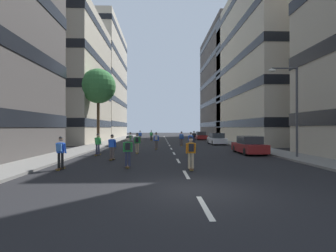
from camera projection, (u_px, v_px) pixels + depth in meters
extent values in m
plane|color=black|center=(169.00, 144.00, 35.25)|extent=(156.59, 156.59, 0.00)
cube|color=gray|center=(108.00, 142.00, 38.20)|extent=(2.71, 71.77, 0.14)
cube|color=gray|center=(226.00, 142.00, 38.81)|extent=(2.71, 71.77, 0.14)
cube|color=silver|center=(205.00, 207.00, 7.17)|extent=(0.16, 2.20, 0.01)
cube|color=silver|center=(186.00, 174.00, 12.16)|extent=(0.16, 2.20, 0.01)
cube|color=silver|center=(178.00, 161.00, 17.16)|extent=(0.16, 2.20, 0.01)
cube|color=silver|center=(174.00, 153.00, 22.16)|extent=(0.16, 2.20, 0.01)
cube|color=silver|center=(171.00, 149.00, 27.15)|extent=(0.16, 2.20, 0.01)
cube|color=silver|center=(169.00, 145.00, 32.15)|extent=(0.16, 2.20, 0.01)
cube|color=silver|center=(168.00, 143.00, 37.15)|extent=(0.16, 2.20, 0.01)
cube|color=silver|center=(167.00, 141.00, 42.14)|extent=(0.16, 2.20, 0.01)
cube|color=silver|center=(166.00, 140.00, 47.14)|extent=(0.16, 2.20, 0.01)
cube|color=silver|center=(166.00, 139.00, 52.14)|extent=(0.16, 2.20, 0.01)
cube|color=silver|center=(165.00, 138.00, 57.13)|extent=(0.16, 2.20, 0.01)
cube|color=silver|center=(165.00, 137.00, 62.13)|extent=(0.16, 2.20, 0.01)
cube|color=silver|center=(164.00, 136.00, 67.13)|extent=(0.16, 2.20, 0.01)
cube|color=#B2A893|center=(46.00, 80.00, 38.95)|extent=(16.71, 17.08, 19.17)
cube|color=black|center=(46.00, 124.00, 38.90)|extent=(16.83, 17.20, 1.10)
cube|color=black|center=(46.00, 92.00, 38.93)|extent=(16.83, 17.20, 1.10)
cube|color=black|center=(46.00, 61.00, 38.97)|extent=(16.83, 17.20, 1.10)
cube|color=black|center=(46.00, 30.00, 39.00)|extent=(16.83, 17.20, 1.10)
cube|color=#BCB29E|center=(85.00, 83.00, 59.33)|extent=(16.71, 22.70, 25.45)
cube|color=black|center=(85.00, 124.00, 59.27)|extent=(16.83, 22.82, 1.10)
cube|color=black|center=(85.00, 102.00, 59.30)|extent=(16.83, 22.82, 1.10)
cube|color=black|center=(85.00, 81.00, 59.33)|extent=(16.83, 22.82, 1.10)
cube|color=black|center=(85.00, 59.00, 59.37)|extent=(16.83, 22.82, 1.10)
cube|color=black|center=(85.00, 37.00, 59.40)|extent=(16.83, 22.82, 1.10)
cube|color=#BCB29E|center=(286.00, 67.00, 40.23)|extent=(16.71, 23.59, 23.79)
cube|color=black|center=(286.00, 124.00, 40.17)|extent=(16.83, 23.71, 1.10)
cube|color=black|center=(286.00, 94.00, 40.21)|extent=(16.83, 23.71, 1.10)
cube|color=black|center=(285.00, 64.00, 40.24)|extent=(16.83, 23.71, 1.10)
cube|color=black|center=(285.00, 34.00, 40.27)|extent=(16.83, 23.71, 1.10)
cube|color=black|center=(285.00, 4.00, 40.30)|extent=(16.83, 23.71, 1.10)
cube|color=#4C4744|center=(243.00, 85.00, 60.60)|extent=(16.71, 23.81, 24.99)
cube|color=black|center=(243.00, 125.00, 60.54)|extent=(16.83, 23.93, 1.10)
cube|color=black|center=(243.00, 104.00, 60.57)|extent=(16.83, 23.93, 1.10)
cube|color=black|center=(243.00, 83.00, 60.60)|extent=(16.83, 23.93, 1.10)
cube|color=black|center=(243.00, 62.00, 60.64)|extent=(16.83, 23.93, 1.10)
cube|color=black|center=(243.00, 41.00, 60.67)|extent=(16.83, 23.93, 1.10)
cube|color=maroon|center=(201.00, 137.00, 47.36)|extent=(1.80, 4.40, 0.70)
cube|color=#2D3338|center=(201.00, 133.00, 47.21)|extent=(1.60, 2.10, 0.64)
cylinder|color=black|center=(195.00, 138.00, 48.78)|extent=(0.22, 0.64, 0.64)
cylinder|color=black|center=(204.00, 138.00, 48.83)|extent=(0.22, 0.64, 0.64)
cylinder|color=black|center=(197.00, 138.00, 45.88)|extent=(0.22, 0.64, 0.64)
cylinder|color=black|center=(206.00, 138.00, 45.93)|extent=(0.22, 0.64, 0.64)
cube|color=silver|center=(217.00, 140.00, 34.11)|extent=(1.80, 4.40, 0.70)
cube|color=#2D3338|center=(217.00, 135.00, 33.97)|extent=(1.60, 2.10, 0.64)
cylinder|color=black|center=(209.00, 141.00, 35.53)|extent=(0.22, 0.64, 0.64)
cylinder|color=black|center=(220.00, 141.00, 35.59)|extent=(0.22, 0.64, 0.64)
cylinder|color=black|center=(213.00, 143.00, 32.63)|extent=(0.22, 0.64, 0.64)
cylinder|color=black|center=(225.00, 143.00, 32.69)|extent=(0.22, 0.64, 0.64)
cube|color=maroon|center=(249.00, 148.00, 21.79)|extent=(1.80, 4.40, 0.70)
cube|color=#2D3338|center=(250.00, 140.00, 21.65)|extent=(1.60, 2.10, 0.64)
cylinder|color=black|center=(235.00, 149.00, 23.22)|extent=(0.22, 0.64, 0.64)
cylinder|color=black|center=(252.00, 149.00, 23.27)|extent=(0.22, 0.64, 0.64)
cylinder|color=black|center=(245.00, 152.00, 20.32)|extent=(0.22, 0.64, 0.64)
cylinder|color=black|center=(265.00, 152.00, 20.37)|extent=(0.22, 0.64, 0.64)
cylinder|color=#4C3823|center=(98.00, 121.00, 32.01)|extent=(0.36, 0.36, 5.82)
sphere|color=#387A3D|center=(98.00, 86.00, 32.04)|extent=(4.35, 4.35, 4.35)
cylinder|color=#3F3F44|center=(297.00, 112.00, 18.44)|extent=(0.16, 0.16, 6.50)
cylinder|color=#3F3F44|center=(285.00, 68.00, 18.43)|extent=(1.80, 0.10, 0.10)
ellipsoid|color=silver|center=(272.00, 70.00, 18.40)|extent=(0.50, 0.30, 0.24)
cube|color=brown|center=(137.00, 153.00, 22.10)|extent=(0.21, 0.90, 0.02)
cylinder|color=#D8BF4C|center=(137.00, 153.00, 22.42)|extent=(0.18, 0.07, 0.07)
cylinder|color=#D8BF4C|center=(137.00, 153.00, 21.78)|extent=(0.18, 0.07, 0.07)
cylinder|color=tan|center=(136.00, 148.00, 22.10)|extent=(0.14, 0.14, 0.80)
cylinder|color=tan|center=(138.00, 148.00, 22.11)|extent=(0.14, 0.14, 0.80)
cube|color=green|center=(137.00, 140.00, 22.11)|extent=(0.32, 0.20, 0.55)
cylinder|color=green|center=(135.00, 140.00, 22.15)|extent=(0.09, 0.23, 0.55)
cylinder|color=green|center=(140.00, 140.00, 22.17)|extent=(0.09, 0.23, 0.55)
sphere|color=tan|center=(137.00, 135.00, 22.13)|extent=(0.22, 0.22, 0.22)
sphere|color=black|center=(137.00, 134.00, 22.13)|extent=(0.21, 0.21, 0.21)
cube|color=black|center=(137.00, 140.00, 21.93)|extent=(0.26, 0.16, 0.40)
cube|color=brown|center=(191.00, 168.00, 13.45)|extent=(0.22, 0.90, 0.02)
cylinder|color=#D8BF4C|center=(190.00, 168.00, 13.77)|extent=(0.18, 0.07, 0.07)
cylinder|color=#D8BF4C|center=(192.00, 170.00, 13.13)|extent=(0.18, 0.07, 0.07)
cylinder|color=tan|center=(189.00, 161.00, 13.45)|extent=(0.14, 0.14, 0.80)
cylinder|color=tan|center=(193.00, 161.00, 13.46)|extent=(0.14, 0.14, 0.80)
cube|color=orange|center=(191.00, 148.00, 13.46)|extent=(0.33, 0.21, 0.55)
cylinder|color=orange|center=(187.00, 148.00, 13.51)|extent=(0.10, 0.23, 0.55)
cylinder|color=orange|center=(195.00, 148.00, 13.51)|extent=(0.10, 0.23, 0.55)
sphere|color=beige|center=(191.00, 139.00, 13.48)|extent=(0.22, 0.22, 0.22)
sphere|color=black|center=(191.00, 138.00, 13.48)|extent=(0.21, 0.21, 0.21)
cube|color=black|center=(191.00, 148.00, 13.28)|extent=(0.26, 0.17, 0.40)
cube|color=brown|center=(112.00, 159.00, 17.63)|extent=(0.27, 0.91, 0.02)
cylinder|color=#D8BF4C|center=(113.00, 159.00, 17.95)|extent=(0.19, 0.08, 0.07)
cylinder|color=#D8BF4C|center=(111.00, 160.00, 17.31)|extent=(0.19, 0.08, 0.07)
cylinder|color=#594C47|center=(111.00, 153.00, 17.64)|extent=(0.15, 0.15, 0.80)
cylinder|color=#594C47|center=(113.00, 153.00, 17.63)|extent=(0.15, 0.15, 0.80)
cube|color=blue|center=(112.00, 143.00, 17.64)|extent=(0.33, 0.22, 0.55)
cylinder|color=blue|center=(109.00, 143.00, 17.70)|extent=(0.11, 0.24, 0.55)
cylinder|color=blue|center=(115.00, 143.00, 17.68)|extent=(0.11, 0.24, 0.55)
sphere|color=#997051|center=(112.00, 137.00, 17.66)|extent=(0.22, 0.22, 0.22)
sphere|color=black|center=(112.00, 136.00, 17.66)|extent=(0.21, 0.21, 0.21)
cube|color=brown|center=(61.00, 168.00, 13.54)|extent=(0.24, 0.91, 0.02)
cylinder|color=#D8BF4C|center=(63.00, 168.00, 13.86)|extent=(0.18, 0.08, 0.07)
cylinder|color=#D8BF4C|center=(58.00, 170.00, 13.22)|extent=(0.18, 0.08, 0.07)
cylinder|color=black|center=(59.00, 160.00, 13.55)|extent=(0.15, 0.15, 0.80)
cylinder|color=black|center=(62.00, 160.00, 13.55)|extent=(0.15, 0.15, 0.80)
cube|color=blue|center=(61.00, 148.00, 13.55)|extent=(0.33, 0.22, 0.55)
cylinder|color=blue|center=(57.00, 148.00, 13.60)|extent=(0.10, 0.23, 0.55)
cylinder|color=blue|center=(65.00, 148.00, 13.60)|extent=(0.10, 0.23, 0.55)
sphere|color=#997051|center=(61.00, 139.00, 13.57)|extent=(0.22, 0.22, 0.22)
sphere|color=black|center=(61.00, 138.00, 13.57)|extent=(0.21, 0.21, 0.21)
cube|color=#3F72BF|center=(59.00, 147.00, 13.37)|extent=(0.27, 0.17, 0.40)
cube|color=brown|center=(156.00, 149.00, 26.25)|extent=(0.24, 0.91, 0.02)
cylinder|color=#D8BF4C|center=(156.00, 149.00, 26.57)|extent=(0.18, 0.08, 0.07)
cylinder|color=#D8BF4C|center=(156.00, 149.00, 25.93)|extent=(0.18, 0.08, 0.07)
cylinder|color=#594C47|center=(155.00, 145.00, 26.25)|extent=(0.15, 0.15, 0.80)
cylinder|color=#594C47|center=(157.00, 145.00, 26.25)|extent=(0.15, 0.15, 0.80)
cube|color=blue|center=(156.00, 138.00, 26.26)|extent=(0.33, 0.21, 0.55)
cylinder|color=blue|center=(154.00, 138.00, 26.31)|extent=(0.10, 0.23, 0.55)
cylinder|color=blue|center=(158.00, 138.00, 26.30)|extent=(0.10, 0.23, 0.55)
sphere|color=#997051|center=(156.00, 134.00, 26.28)|extent=(0.22, 0.22, 0.22)
sphere|color=black|center=(156.00, 133.00, 26.28)|extent=(0.21, 0.21, 0.21)
cube|color=beige|center=(156.00, 138.00, 26.08)|extent=(0.27, 0.17, 0.40)
cube|color=brown|center=(98.00, 154.00, 20.51)|extent=(0.40, 0.92, 0.02)
cylinder|color=#D8BF4C|center=(99.00, 155.00, 20.82)|extent=(0.19, 0.11, 0.07)
cylinder|color=#D8BF4C|center=(96.00, 155.00, 20.19)|extent=(0.19, 0.11, 0.07)
cylinder|color=#2D334C|center=(97.00, 149.00, 20.53)|extent=(0.17, 0.17, 0.80)
cylinder|color=#2D334C|center=(99.00, 149.00, 20.49)|extent=(0.17, 0.17, 0.80)
cube|color=green|center=(98.00, 141.00, 20.51)|extent=(0.36, 0.27, 0.55)
cylinder|color=green|center=(95.00, 141.00, 20.60)|extent=(0.14, 0.24, 0.55)
cylinder|color=green|center=(101.00, 141.00, 20.52)|extent=(0.14, 0.24, 0.55)
sphere|color=tan|center=(98.00, 135.00, 20.54)|extent=(0.22, 0.22, 0.22)
sphere|color=black|center=(98.00, 135.00, 20.54)|extent=(0.21, 0.21, 0.21)
cube|color=brown|center=(151.00, 140.00, 44.08)|extent=(0.23, 0.91, 0.02)
cylinder|color=#D8BF4C|center=(151.00, 140.00, 44.40)|extent=(0.18, 0.08, 0.07)
cylinder|color=#D8BF4C|center=(151.00, 141.00, 43.76)|extent=(0.18, 0.08, 0.07)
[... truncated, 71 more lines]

